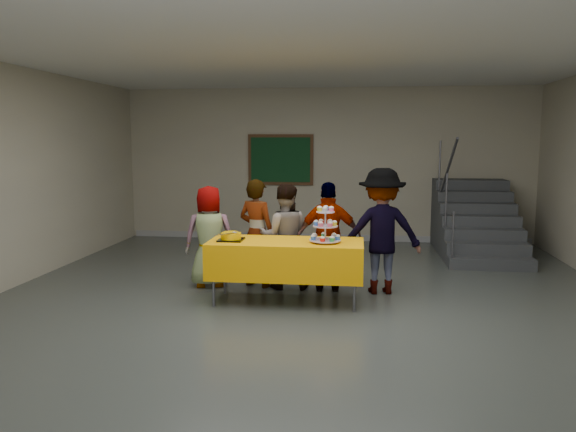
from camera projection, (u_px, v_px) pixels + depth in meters
name	position (u px, v px, depth m)	size (l,w,h in m)	color
room_shell	(300.00, 127.00, 6.07)	(10.00, 10.04, 3.02)	#4C514C
bake_table	(286.00, 258.00, 6.87)	(1.88, 0.78, 0.77)	#595960
cupcake_stand	(325.00, 228.00, 6.71)	(0.38, 0.38, 0.44)	silver
bear_cake	(231.00, 236.00, 6.87)	(0.32, 0.36, 0.12)	black
schoolchild_a	(209.00, 236.00, 7.63)	(0.68, 0.44, 1.38)	slate
schoolchild_b	(257.00, 233.00, 7.62)	(0.54, 0.35, 1.47)	slate
schoolchild_c	(284.00, 236.00, 7.52)	(0.69, 0.54, 1.41)	slate
schoolchild_d	(329.00, 237.00, 7.39)	(0.85, 0.35, 1.45)	slate
schoolchild_e	(381.00, 231.00, 7.29)	(1.06, 0.61, 1.63)	slate
staircase	(474.00, 225.00, 10.00)	(1.30, 2.40, 2.04)	#424447
noticeboard	(281.00, 160.00, 11.11)	(1.30, 0.05, 1.00)	#472B16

